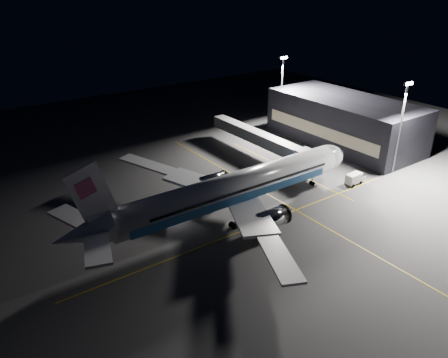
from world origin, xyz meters
name	(u,v)px	position (x,y,z in m)	size (l,w,h in m)	color
ground	(235,212)	(0.00, 0.00, 0.00)	(200.00, 200.00, 0.00)	#4C4C4F
guide_line_main	(275,198)	(10.00, 0.00, 0.01)	(0.25, 80.00, 0.01)	gold
guide_line_cross	(255,226)	(0.00, -6.00, 0.01)	(70.00, 0.25, 0.01)	gold
guide_line_side	(285,168)	(22.00, 10.00, 0.01)	(0.25, 40.00, 0.01)	gold
airliner	(230,189)	(-1.08, 0.00, 5.16)	(61.48, 54.22, 16.64)	silver
terminal	(344,121)	(45.98, 14.00, 6.00)	(18.12, 40.00, 12.00)	black
jet_bridge	(263,140)	(22.00, 18.06, 4.58)	(3.60, 34.40, 6.30)	#B2B2B7
floodlight_mast_north	(282,87)	(40.00, 31.99, 12.37)	(2.40, 0.68, 20.70)	#59595E
floodlight_mast_south	(402,120)	(40.00, -6.01, 12.37)	(2.40, 0.67, 20.70)	#59595E
service_truck	(355,178)	(28.36, -4.86, 1.32)	(4.92, 2.34, 2.47)	white
baggage_tug	(166,207)	(-10.23, 7.99, 0.84)	(2.67, 2.22, 1.82)	black
safety_cone_a	(202,210)	(-4.82, 4.00, 0.32)	(0.43, 0.43, 0.65)	orange
safety_cone_b	(219,178)	(6.00, 14.00, 0.27)	(0.36, 0.36, 0.54)	orange
safety_cone_c	(224,189)	(3.89, 8.95, 0.27)	(0.37, 0.37, 0.55)	orange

